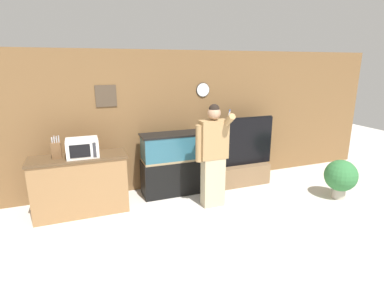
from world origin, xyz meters
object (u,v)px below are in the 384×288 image
(microwave, at_px, (82,148))
(tv_on_stand, at_px, (243,165))
(counter_island, at_px, (81,185))
(person_standing, at_px, (213,155))
(knife_block, at_px, (56,150))
(potted_plant, at_px, (341,176))
(aquarium_on_stand, at_px, (172,164))

(microwave, bearing_deg, tv_on_stand, 3.62)
(counter_island, xyz_separation_m, tv_on_stand, (3.06, 0.15, -0.09))
(microwave, distance_m, tv_on_stand, 3.07)
(tv_on_stand, distance_m, person_standing, 1.29)
(knife_block, bearing_deg, microwave, -5.76)
(tv_on_stand, distance_m, potted_plant, 1.76)
(microwave, relative_size, tv_on_stand, 0.35)
(counter_island, xyz_separation_m, aquarium_on_stand, (1.60, 0.22, 0.09))
(counter_island, bearing_deg, potted_plant, -13.62)
(person_standing, bearing_deg, microwave, 166.61)
(counter_island, xyz_separation_m, microwave, (0.08, -0.03, 0.62))
(aquarium_on_stand, height_order, tv_on_stand, tv_on_stand)
(knife_block, distance_m, person_standing, 2.43)
(microwave, xyz_separation_m, person_standing, (2.00, -0.48, -0.19))
(person_standing, bearing_deg, potted_plant, -13.45)
(microwave, relative_size, potted_plant, 0.66)
(microwave, relative_size, person_standing, 0.27)
(tv_on_stand, xyz_separation_m, person_standing, (-0.98, -0.67, 0.51))
(aquarium_on_stand, height_order, potted_plant, aquarium_on_stand)
(knife_block, xyz_separation_m, tv_on_stand, (3.35, 0.15, -0.69))
(person_standing, distance_m, potted_plant, 2.38)
(aquarium_on_stand, xyz_separation_m, potted_plant, (2.74, -1.28, -0.16))
(counter_island, height_order, potted_plant, counter_island)
(counter_island, bearing_deg, microwave, -23.45)
(tv_on_stand, relative_size, person_standing, 0.78)
(counter_island, relative_size, person_standing, 0.84)
(potted_plant, bearing_deg, person_standing, 166.55)
(aquarium_on_stand, bearing_deg, person_standing, -56.84)
(knife_block, xyz_separation_m, aquarium_on_stand, (1.89, 0.22, -0.52))
(tv_on_stand, bearing_deg, person_standing, -145.81)
(person_standing, xyz_separation_m, potted_plant, (2.26, -0.54, -0.50))
(aquarium_on_stand, bearing_deg, counter_island, -172.07)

